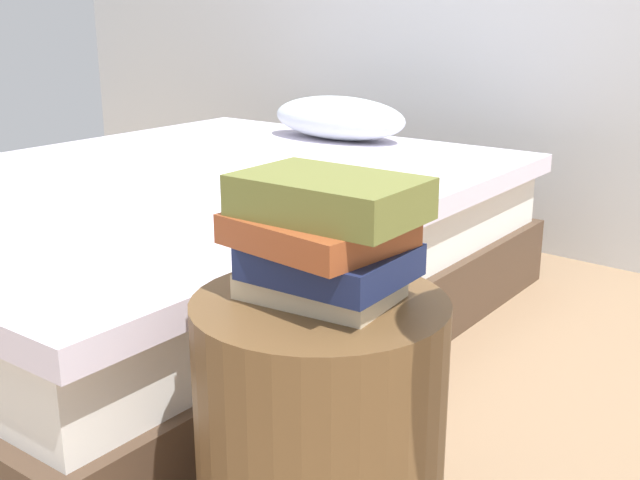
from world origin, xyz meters
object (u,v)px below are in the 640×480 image
object	(u,v)px
bed	(191,245)
book_cream	(320,286)
book_olive	(329,197)
side_table	(320,444)
book_navy	(330,261)
book_rust	(318,230)

from	to	relation	value
bed	book_cream	xyz separation A→B (m)	(1.06, -0.61, 0.29)
bed	book_olive	world-z (taller)	book_olive
side_table	book_olive	size ratio (longest dim) A/B	1.85
book_olive	book_navy	bearing A→B (deg)	54.88
book_navy	book_rust	world-z (taller)	book_rust
side_table	book_navy	size ratio (longest dim) A/B	2.20
bed	book_rust	distance (m)	1.29
bed	book_cream	size ratio (longest dim) A/B	9.11
side_table	book_rust	world-z (taller)	book_rust
bed	side_table	world-z (taller)	bed
side_table	book_cream	size ratio (longest dim) A/B	2.19
book_navy	book_rust	size ratio (longest dim) A/B	0.95
book_olive	side_table	bearing A→B (deg)	-139.24
bed	side_table	bearing A→B (deg)	-34.30
book_olive	book_cream	bearing A→B (deg)	169.22
book_cream	book_rust	bearing A→B (deg)	-95.02
book_cream	book_olive	size ratio (longest dim) A/B	0.84
bed	book_rust	size ratio (longest dim) A/B	8.71
book_cream	side_table	bearing A→B (deg)	-58.42
book_cream	book_navy	distance (m)	0.05
bed	side_table	distance (m)	1.24
book_cream	book_rust	size ratio (longest dim) A/B	0.96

